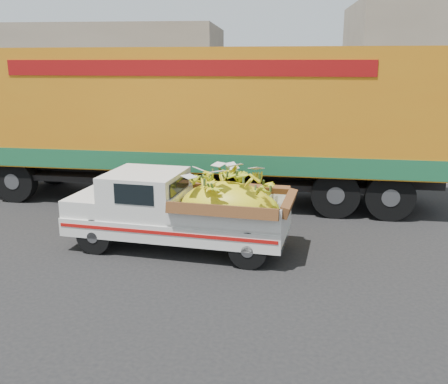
{
  "coord_description": "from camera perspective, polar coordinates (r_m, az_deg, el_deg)",
  "views": [
    {
      "loc": [
        3.4,
        -8.31,
        3.48
      ],
      "look_at": [
        2.53,
        1.08,
        1.02
      ],
      "focal_mm": 40.0,
      "sensor_mm": 36.0,
      "label": 1
    }
  ],
  "objects": [
    {
      "name": "pickup_truck",
      "position": [
        9.4,
        -3.44,
        -2.05
      ],
      "size": [
        4.34,
        2.13,
        1.46
      ],
      "rotation": [
        0.0,
        0.0,
        -0.15
      ],
      "color": "black",
      "rests_on": "ground"
    },
    {
      "name": "sidewalk",
      "position": [
        17.7,
        -5.92,
        3.47
      ],
      "size": [
        60.0,
        4.0,
        0.14
      ],
      "primitive_type": "cube",
      "color": "gray",
      "rests_on": "ground"
    },
    {
      "name": "semi_trailer",
      "position": [
        12.69,
        -3.2,
        8.49
      ],
      "size": [
        12.04,
        3.43,
        3.8
      ],
      "rotation": [
        0.0,
        0.0,
        -0.08
      ],
      "color": "black",
      "rests_on": "ground"
    },
    {
      "name": "curb",
      "position": [
        15.69,
        -7.38,
        2.0
      ],
      "size": [
        60.0,
        0.25,
        0.15
      ],
      "primitive_type": "cube",
      "color": "gray",
      "rests_on": "ground"
    },
    {
      "name": "building_left",
      "position": [
        25.63,
        -21.61,
        11.47
      ],
      "size": [
        18.0,
        6.0,
        5.0
      ],
      "primitive_type": "cube",
      "color": "gray",
      "rests_on": "ground"
    },
    {
      "name": "ground",
      "position": [
        9.63,
        -15.93,
        -7.14
      ],
      "size": [
        100.0,
        100.0,
        0.0
      ],
      "primitive_type": "plane",
      "color": "black",
      "rests_on": "ground"
    }
  ]
}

